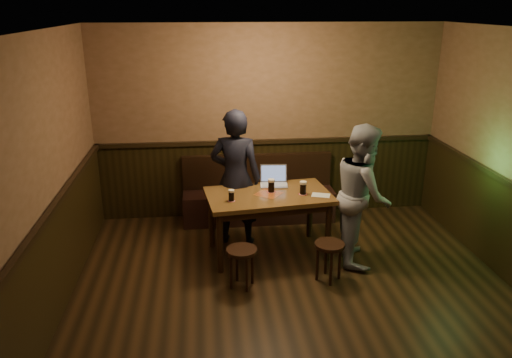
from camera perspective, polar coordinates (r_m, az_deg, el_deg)
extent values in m
cube|color=black|center=(5.16, 5.87, -16.91)|extent=(5.00, 6.00, 0.02)
cube|color=beige|center=(4.17, 7.24, 16.16)|extent=(5.00, 6.00, 0.02)
cube|color=#875D44|center=(7.31, 1.40, 6.47)|extent=(5.00, 0.02, 2.80)
cube|color=#875D44|center=(4.64, -25.45, -3.22)|extent=(0.02, 6.00, 2.80)
cube|color=black|center=(7.52, 1.38, 0.09)|extent=(4.98, 0.04, 1.10)
cube|color=black|center=(4.99, -23.69, -12.27)|extent=(0.04, 5.98, 1.10)
cube|color=black|center=(7.32, 1.45, 4.30)|extent=(4.98, 0.06, 0.06)
cube|color=black|center=(4.72, -24.29, -6.23)|extent=(0.06, 5.98, 0.06)
cube|color=black|center=(7.36, 0.31, -3.04)|extent=(2.20, 0.50, 0.45)
cube|color=black|center=(7.38, 0.14, 0.96)|extent=(2.20, 0.10, 0.50)
cube|color=brown|center=(6.18, 1.44, -1.93)|extent=(1.61, 1.04, 0.05)
cube|color=black|center=(6.21, 1.43, -2.63)|extent=(1.47, 0.90, 0.09)
cube|color=maroon|center=(6.17, 1.44, -1.68)|extent=(0.40, 0.40, 0.00)
cylinder|color=black|center=(5.91, -4.13, -7.34)|extent=(0.08, 0.08, 0.76)
cylinder|color=black|center=(6.54, -5.10, -4.65)|extent=(0.08, 0.08, 0.76)
cylinder|color=black|center=(6.23, 8.25, -6.02)|extent=(0.08, 0.08, 0.76)
cylinder|color=black|center=(6.83, 6.17, -3.61)|extent=(0.08, 0.08, 0.76)
cylinder|color=black|center=(5.59, -1.65, -8.18)|extent=(0.44, 0.44, 0.04)
cylinder|color=black|center=(5.75, -0.41, -9.89)|extent=(0.04, 0.04, 0.45)
cylinder|color=black|center=(5.80, -2.19, -9.60)|extent=(0.04, 0.04, 0.45)
cylinder|color=black|center=(5.65, -2.86, -10.46)|extent=(0.04, 0.04, 0.45)
cylinder|color=black|center=(5.59, -1.04, -10.78)|extent=(0.04, 0.04, 0.45)
cylinder|color=black|center=(5.78, 8.40, -7.46)|extent=(0.35, 0.35, 0.04)
cylinder|color=black|center=(5.91, 9.55, -9.31)|extent=(0.04, 0.04, 0.44)
cylinder|color=black|center=(5.99, 8.02, -8.79)|extent=(0.04, 0.04, 0.44)
cylinder|color=black|center=(5.86, 7.03, -9.47)|extent=(0.04, 0.04, 0.44)
cylinder|color=black|center=(5.77, 8.59, -10.01)|extent=(0.04, 0.04, 0.44)
cylinder|color=#AE1527|center=(5.95, -2.82, -2.51)|extent=(0.09, 0.09, 0.00)
cylinder|color=silver|center=(5.95, -2.82, -2.48)|extent=(0.08, 0.08, 0.00)
cylinder|color=black|center=(5.93, -2.83, -1.96)|extent=(0.07, 0.07, 0.11)
cylinder|color=beige|center=(5.91, -2.84, -1.34)|extent=(0.07, 0.07, 0.03)
cylinder|color=#AE1527|center=(6.23, 1.75, -1.48)|extent=(0.11, 0.11, 0.00)
cylinder|color=silver|center=(6.23, 1.75, -1.45)|extent=(0.09, 0.09, 0.00)
cylinder|color=black|center=(6.20, 1.76, -0.86)|extent=(0.08, 0.08, 0.13)
cylinder|color=beige|center=(6.18, 1.77, -0.15)|extent=(0.08, 0.08, 0.03)
cylinder|color=#AE1527|center=(6.18, 5.38, -1.72)|extent=(0.11, 0.11, 0.00)
cylinder|color=silver|center=(6.18, 5.38, -1.69)|extent=(0.09, 0.09, 0.00)
cylinder|color=black|center=(6.16, 5.40, -1.11)|extent=(0.08, 0.08, 0.13)
cylinder|color=beige|center=(6.13, 5.42, -0.41)|extent=(0.08, 0.08, 0.03)
cube|color=silver|center=(6.44, 2.07, -0.70)|extent=(0.37, 0.27, 0.02)
cube|color=#B2B2B7|center=(6.44, 2.07, -0.62)|extent=(0.33, 0.21, 0.00)
cube|color=silver|center=(6.51, 2.01, 0.69)|extent=(0.35, 0.10, 0.23)
cube|color=#566BA0|center=(6.50, 2.02, 0.66)|extent=(0.32, 0.08, 0.19)
cube|color=silver|center=(6.17, 7.42, -1.84)|extent=(0.26, 0.21, 0.00)
imported|color=black|center=(6.45, -2.35, 0.12)|extent=(0.74, 0.58, 1.81)
imported|color=gray|center=(6.16, 12.08, -1.71)|extent=(0.78, 0.93, 1.73)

